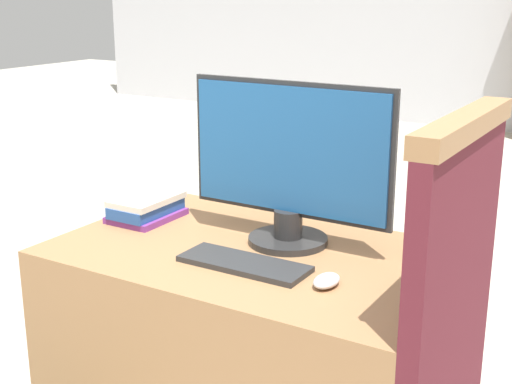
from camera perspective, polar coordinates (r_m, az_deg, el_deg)
desk at (r=2.25m, az=-0.16°, el=-13.38°), size 1.16×0.74×0.73m
carrel_divider at (r=1.87m, az=15.03°, el=-12.09°), size 0.07×0.60×1.20m
monitor at (r=2.07m, az=2.67°, el=2.29°), size 0.64×0.24×0.49m
keyboard at (r=1.97m, az=-0.96°, el=-5.76°), size 0.37×0.13×0.02m
mouse at (r=1.85m, az=5.67°, el=-7.07°), size 0.06×0.10×0.03m
book_stack at (r=2.38m, az=-8.76°, el=-1.27°), size 0.18×0.24×0.08m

